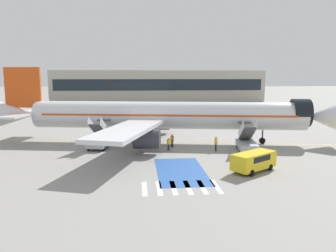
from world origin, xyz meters
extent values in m
plane|color=gray|center=(0.00, 0.00, 0.00)|extent=(600.00, 600.00, 0.00)
cube|color=gold|center=(0.03, -0.88, 0.00)|extent=(80.31, 14.02, 0.01)
cube|color=#2856A8|center=(0.03, -15.31, 0.00)|extent=(4.65, 9.95, 0.01)
cube|color=silver|center=(-3.57, -20.17, 0.00)|extent=(0.44, 3.60, 0.01)
cube|color=silver|center=(-2.37, -20.17, 0.00)|extent=(0.44, 3.60, 0.01)
cube|color=silver|center=(-1.17, -20.17, 0.00)|extent=(0.44, 3.60, 0.01)
cube|color=silver|center=(0.03, -20.17, 0.00)|extent=(0.44, 3.60, 0.01)
cube|color=silver|center=(1.23, -20.17, 0.00)|extent=(0.44, 3.60, 0.01)
cube|color=silver|center=(2.43, -20.17, 0.00)|extent=(0.44, 3.60, 0.01)
cylinder|color=silver|center=(0.03, -0.88, 3.83)|extent=(37.55, 10.07, 3.77)
cone|color=silver|center=(20.53, -4.41, 3.83)|extent=(4.72, 4.35, 3.70)
cone|color=silver|center=(-21.22, 2.78, 3.83)|extent=(6.19, 4.53, 3.62)
cylinder|color=black|center=(17.74, -3.93, 4.30)|extent=(2.88, 4.14, 3.81)
cube|color=#DB4C14|center=(0.03, -0.88, 4.01)|extent=(34.61, 9.64, 0.24)
cube|color=silver|center=(-1.90, 8.47, 3.26)|extent=(5.05, 17.16, 0.44)
cylinder|color=#38383D|center=(-0.54, 6.66, 1.81)|extent=(3.48, 2.89, 2.40)
cube|color=silver|center=(-4.92, -9.05, 3.26)|extent=(9.51, 17.59, 0.44)
cylinder|color=#38383D|center=(-3.03, -7.79, 1.81)|extent=(3.48, 2.89, 2.40)
cube|color=#DB4C14|center=(-20.38, 2.64, 7.63)|extent=(5.27, 1.25, 5.72)
cube|color=silver|center=(-19.21, 6.07, 4.01)|extent=(4.37, 6.52, 0.24)
cube|color=silver|center=(-20.43, -0.99, 4.01)|extent=(4.37, 6.52, 0.24)
cylinder|color=#38383D|center=(12.95, -3.10, 1.93)|extent=(0.20, 0.20, 3.03)
cylinder|color=black|center=(12.95, -3.10, 0.42)|extent=(0.88, 0.42, 0.84)
cylinder|color=#38383D|center=(-1.18, 2.36, 1.90)|extent=(0.24, 0.24, 2.71)
cylinder|color=black|center=(-1.18, 2.36, 0.55)|extent=(1.19, 0.78, 1.10)
cylinder|color=#38383D|center=(-2.19, -3.53, 1.90)|extent=(0.24, 0.24, 2.71)
cylinder|color=black|center=(-2.19, -3.53, 0.55)|extent=(1.19, 0.78, 1.10)
cube|color=#ADB2BA|center=(9.42, -7.05, 0.70)|extent=(2.98, 5.10, 0.70)
cylinder|color=black|center=(8.78, -5.23, 0.35)|extent=(0.34, 0.73, 0.70)
cylinder|color=black|center=(10.62, -5.55, 0.35)|extent=(0.34, 0.73, 0.70)
cylinder|color=black|center=(8.21, -8.54, 0.35)|extent=(0.34, 0.73, 0.70)
cylinder|color=black|center=(10.05, -8.86, 0.35)|extent=(0.34, 0.73, 0.70)
cube|color=#4C4C51|center=(9.42, -7.05, 2.11)|extent=(2.11, 4.34, 2.27)
cube|color=#4C4C51|center=(9.80, -4.80, 3.18)|extent=(1.81, 1.36, 0.12)
cube|color=silver|center=(8.66, -6.92, 2.59)|extent=(0.83, 4.46, 2.97)
cube|color=silver|center=(10.18, -7.18, 2.59)|extent=(0.83, 4.46, 2.97)
cube|color=#ADB2BA|center=(-9.04, -3.87, 0.70)|extent=(2.98, 5.10, 0.70)
cylinder|color=black|center=(-9.67, -2.06, 0.35)|extent=(0.34, 0.73, 0.70)
cylinder|color=black|center=(-7.83, -2.37, 0.35)|extent=(0.34, 0.73, 0.70)
cylinder|color=black|center=(-10.25, -5.37, 0.35)|extent=(0.34, 0.73, 0.70)
cylinder|color=black|center=(-8.40, -5.68, 0.35)|extent=(0.34, 0.73, 0.70)
cube|color=#4C4C51|center=(-9.04, -3.87, 2.19)|extent=(2.11, 4.34, 2.41)
cube|color=#4C4C51|center=(-8.65, -1.62, 3.32)|extent=(1.81, 1.36, 0.12)
cube|color=silver|center=(-9.80, -3.74, 2.66)|extent=(0.83, 4.49, 3.10)
cube|color=silver|center=(-8.28, -4.00, 2.66)|extent=(0.83, 4.49, 3.10)
cube|color=#38383D|center=(-5.07, 22.73, 0.78)|extent=(7.71, 2.68, 0.60)
cube|color=silver|center=(-8.81, 22.82, 1.28)|extent=(1.76, 2.41, 1.60)
cube|color=black|center=(-9.66, 22.84, 1.60)|extent=(0.09, 2.00, 0.70)
cylinder|color=#B7BCC4|center=(-4.73, 22.72, 2.33)|extent=(5.33, 2.62, 2.50)
cylinder|color=gold|center=(-4.73, 22.72, 2.33)|extent=(0.41, 2.56, 2.55)
cylinder|color=black|center=(-8.50, 21.62, 0.48)|extent=(0.97, 0.30, 0.96)
cylinder|color=black|center=(-8.45, 23.99, 0.48)|extent=(0.97, 0.30, 0.96)
cylinder|color=black|center=(-4.68, 21.53, 0.48)|extent=(0.97, 0.30, 0.96)
cylinder|color=black|center=(-4.62, 23.90, 0.48)|extent=(0.97, 0.30, 0.96)
cylinder|color=black|center=(-2.55, 21.48, 0.48)|extent=(0.97, 0.30, 0.96)
cylinder|color=black|center=(-2.50, 23.85, 0.48)|extent=(0.97, 0.30, 0.96)
cube|color=yellow|center=(7.04, -16.10, 1.09)|extent=(5.07, 4.31, 1.54)
cube|color=black|center=(7.04, -16.10, 1.43)|extent=(3.29, 3.10, 0.55)
cylinder|color=black|center=(7.78, -14.53, 0.32)|extent=(0.64, 0.53, 0.64)
cylinder|color=black|center=(8.77, -15.98, 0.32)|extent=(0.64, 0.53, 0.64)
cylinder|color=black|center=(5.31, -16.23, 0.32)|extent=(0.64, 0.53, 0.64)
cylinder|color=black|center=(6.30, -17.67, 0.32)|extent=(0.64, 0.53, 0.64)
cylinder|color=black|center=(0.26, -4.31, 0.42)|extent=(0.14, 0.14, 0.84)
cylinder|color=black|center=(0.43, -4.30, 0.42)|extent=(0.14, 0.14, 0.84)
cube|color=orange|center=(0.35, -4.30, 1.18)|extent=(0.43, 0.24, 0.67)
cube|color=silver|center=(0.35, -4.30, 1.18)|extent=(0.44, 0.25, 0.06)
sphere|color=#9E704C|center=(0.35, -4.30, 1.62)|extent=(0.23, 0.23, 0.23)
cylinder|color=#2D2D33|center=(-0.36, -6.22, 0.39)|extent=(0.14, 0.14, 0.78)
cylinder|color=#2D2D33|center=(-0.23, -6.11, 0.39)|extent=(0.14, 0.14, 0.78)
cube|color=yellow|center=(-0.30, -6.16, 1.09)|extent=(0.47, 0.43, 0.62)
cube|color=silver|center=(-0.30, -6.16, 1.09)|extent=(0.48, 0.45, 0.06)
sphere|color=#9E704C|center=(-0.30, -6.16, 1.50)|extent=(0.21, 0.21, 0.21)
cylinder|color=#191E38|center=(5.50, -7.16, 0.44)|extent=(0.14, 0.14, 0.88)
cylinder|color=#191E38|center=(5.47, -7.00, 0.44)|extent=(0.14, 0.14, 0.88)
cube|color=yellow|center=(5.49, -7.08, 1.23)|extent=(0.28, 0.45, 0.70)
cube|color=silver|center=(5.49, -7.08, 1.23)|extent=(0.30, 0.46, 0.06)
sphere|color=#9E704C|center=(5.49, -7.08, 1.70)|extent=(0.24, 0.24, 0.24)
cube|color=#B2AD9E|center=(3.98, 81.21, 5.86)|extent=(80.10, 12.00, 11.72)
cube|color=#19232D|center=(3.98, 75.16, 6.45)|extent=(76.90, 0.10, 4.10)
camera|label=1|loc=(-3.98, -45.97, 8.97)|focal=35.00mm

